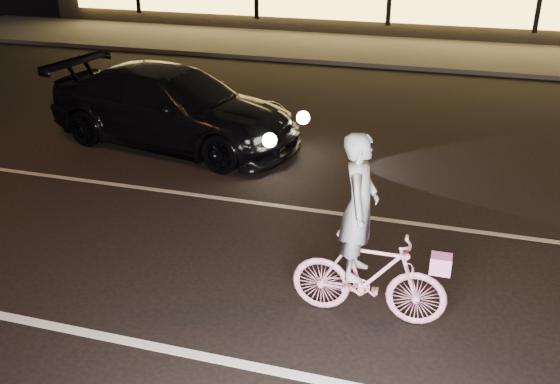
% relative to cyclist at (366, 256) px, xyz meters
% --- Properties ---
extents(ground, '(90.00, 90.00, 0.00)m').
position_rel_cyclist_xyz_m(ground, '(-1.78, 0.36, -0.75)').
color(ground, black).
rests_on(ground, ground).
extents(lane_stripe_near, '(60.00, 0.12, 0.01)m').
position_rel_cyclist_xyz_m(lane_stripe_near, '(-1.78, -1.14, -0.75)').
color(lane_stripe_near, silver).
rests_on(lane_stripe_near, ground).
extents(lane_stripe_far, '(60.00, 0.10, 0.01)m').
position_rel_cyclist_xyz_m(lane_stripe_far, '(-1.78, 2.36, -0.75)').
color(lane_stripe_far, gray).
rests_on(lane_stripe_far, ground).
extents(sidewalk, '(30.00, 4.00, 0.12)m').
position_rel_cyclist_xyz_m(sidewalk, '(-1.78, 13.36, -0.69)').
color(sidewalk, '#383533').
rests_on(sidewalk, ground).
extents(cyclist, '(1.68, 0.58, 2.12)m').
position_rel_cyclist_xyz_m(cyclist, '(0.00, 0.00, 0.00)').
color(cyclist, '#EC3078').
rests_on(cyclist, ground).
extents(sedan, '(5.16, 2.81, 1.42)m').
position_rel_cyclist_xyz_m(sedan, '(-4.31, 4.41, -0.04)').
color(sedan, black).
rests_on(sedan, ground).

